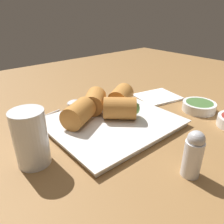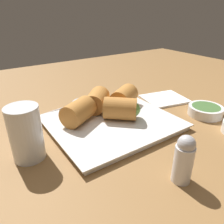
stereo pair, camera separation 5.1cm
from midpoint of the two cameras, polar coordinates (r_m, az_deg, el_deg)
name	(u,v)px [view 1 (the left image)]	position (r cm, az deg, el deg)	size (l,w,h in cm)	color
table_surface	(114,122)	(57.71, -2.13, -2.68)	(180.00, 140.00, 2.00)	olive
serving_plate	(112,123)	(53.71, -2.75, -2.87)	(29.27, 25.50, 1.50)	white
roll_front_left	(121,96)	(60.38, -0.02, 4.14)	(9.49, 8.67, 5.45)	#B77533
roll_front_right	(80,113)	(51.80, -11.30, -0.21)	(9.47, 8.55, 5.45)	#B77533
roll_back_left	(122,108)	(52.94, -0.16, 0.91)	(9.43, 9.30, 5.45)	#B77533
roll_back_right	(95,100)	(57.99, -7.09, 3.00)	(9.37, 9.37, 5.45)	#B77533
dipping_bowl_near	(199,106)	(64.87, 19.70, 1.39)	(9.01, 9.01, 2.49)	white
spoon	(70,104)	(65.60, -13.05, 1.93)	(19.34, 4.86, 1.52)	silver
napkin	(157,97)	(71.45, 9.75, 3.89)	(14.67, 13.21, 0.60)	white
drinking_glass	(31,138)	(42.59, -23.79, -6.38)	(6.03, 6.03, 10.73)	silver
salt_shaker	(193,154)	(38.52, 16.88, -10.55)	(3.20, 3.20, 8.71)	silver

